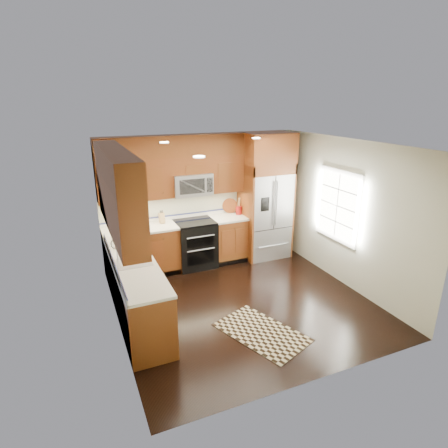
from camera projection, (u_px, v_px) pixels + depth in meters
name	position (u px, v px, depth m)	size (l,w,h in m)	color
ground	(243.00, 302.00, 6.27)	(4.00, 4.00, 0.00)	black
wall_back	(201.00, 199.00, 7.59)	(4.00, 0.02, 2.60)	beige
wall_left	(112.00, 248.00, 5.10)	(0.02, 4.00, 2.60)	beige
wall_right	(346.00, 214.00, 6.60)	(0.02, 4.00, 2.60)	beige
window	(338.00, 206.00, 6.73)	(0.04, 1.10, 1.30)	white
base_cabinets	(156.00, 268.00, 6.45)	(2.85, 3.00, 0.90)	brown
countertop	(161.00, 240.00, 6.45)	(2.86, 3.01, 0.04)	white
upper_cabinets	(153.00, 176.00, 6.14)	(2.85, 3.00, 1.15)	brown
range	(195.00, 244.00, 7.48)	(0.76, 0.67, 0.95)	black
microwave	(192.00, 184.00, 7.21)	(0.76, 0.40, 0.42)	#B2B2B7
refrigerator	(266.00, 196.00, 7.75)	(0.98, 0.75, 2.60)	#B2B2B7
sink_faucet	(131.00, 259.00, 5.50)	(0.54, 0.44, 0.37)	#B2B2B7
rug	(261.00, 332.00, 5.44)	(0.78, 1.30, 0.01)	black
knife_block	(162.00, 218.00, 7.21)	(0.09, 0.13, 0.25)	#A98452
utensil_crock	(239.00, 209.00, 7.74)	(0.14, 0.14, 0.35)	maroon
cutting_board	(230.00, 212.00, 7.88)	(0.31, 0.31, 0.02)	brown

